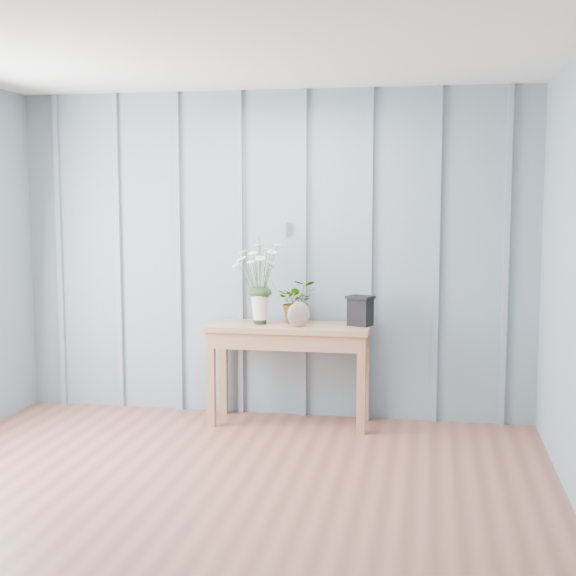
% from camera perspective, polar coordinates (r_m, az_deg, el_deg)
% --- Properties ---
extents(ground, '(4.50, 4.50, 0.00)m').
position_cam_1_polar(ground, '(4.33, -7.19, -16.58)').
color(ground, brown).
rests_on(ground, ground).
extents(room_shell, '(4.00, 4.50, 2.50)m').
position_cam_1_polar(room_shell, '(4.88, -4.28, 9.93)').
color(room_shell, gray).
rests_on(room_shell, ground).
extents(sideboard, '(1.20, 0.45, 0.75)m').
position_cam_1_polar(sideboard, '(5.98, 0.08, -3.71)').
color(sideboard, '#9C6E4B').
rests_on(sideboard, ground).
extents(daisy_vase, '(0.43, 0.33, 0.61)m').
position_cam_1_polar(daisy_vase, '(5.95, -2.02, 1.09)').
color(daisy_vase, black).
rests_on(daisy_vase, sideboard).
extents(spider_plant, '(0.35, 0.32, 0.33)m').
position_cam_1_polar(spider_plant, '(6.03, 0.67, -0.94)').
color(spider_plant, '#1B3718').
rests_on(spider_plant, sideboard).
extents(felt_disc_vessel, '(0.18, 0.15, 0.18)m').
position_cam_1_polar(felt_disc_vessel, '(5.84, 0.78, -1.89)').
color(felt_disc_vessel, '#7C485C').
rests_on(felt_disc_vessel, sideboard).
extents(carved_box, '(0.22, 0.20, 0.22)m').
position_cam_1_polar(carved_box, '(5.92, 5.16, -1.60)').
color(carved_box, black).
rests_on(carved_box, sideboard).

